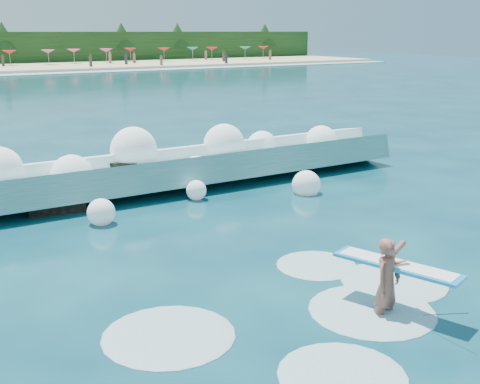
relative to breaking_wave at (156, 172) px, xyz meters
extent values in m
plane|color=#082F42|center=(-1.72, -7.65, -0.56)|extent=(200.00, 200.00, 0.00)
cube|color=teal|center=(0.00, -0.16, -0.10)|extent=(18.63, 2.84, 1.56)
cube|color=silver|center=(0.00, 0.64, 0.37)|extent=(18.63, 1.31, 0.73)
cube|color=black|center=(-3.58, -0.64, -0.25)|extent=(1.78, 1.49, 0.89)
cube|color=black|center=(-0.88, 0.56, -0.12)|extent=(2.26, 2.27, 1.25)
imported|color=brown|center=(-0.23, -10.83, 0.03)|extent=(0.74, 0.58, 1.79)
cube|color=#0C8ADA|center=(0.05, -10.78, 0.34)|extent=(1.30, 2.51, 0.06)
cube|color=white|center=(0.05, -10.78, 0.35)|extent=(1.14, 2.28, 0.06)
cylinder|color=black|center=(-0.05, -12.03, -0.11)|extent=(0.01, 0.91, 0.43)
sphere|color=white|center=(-2.94, -0.34, 0.34)|extent=(1.27, 1.27, 1.27)
sphere|color=white|center=(-0.67, 0.26, 0.79)|extent=(1.54, 1.54, 1.54)
sphere|color=white|center=(1.22, -0.60, 0.07)|extent=(0.95, 0.95, 0.95)
sphere|color=white|center=(2.72, 0.10, 0.67)|extent=(1.48, 1.48, 1.48)
sphere|color=white|center=(4.62, 0.49, 0.37)|extent=(1.15, 1.15, 1.15)
sphere|color=white|center=(6.98, -0.15, 0.40)|extent=(1.27, 1.27, 1.27)
sphere|color=white|center=(-2.90, -2.72, -0.23)|extent=(0.77, 0.77, 0.77)
sphere|color=white|center=(0.50, -1.90, -0.26)|extent=(0.64, 0.64, 0.64)
sphere|color=white|center=(3.92, -3.14, -0.27)|extent=(0.94, 0.94, 0.94)
ellipsoid|color=silver|center=(-0.36, -10.60, -0.56)|extent=(2.44, 2.44, 0.12)
ellipsoid|color=silver|center=(-2.33, -12.00, -0.56)|extent=(2.05, 2.05, 0.10)
ellipsoid|color=silver|center=(1.02, -9.85, -0.56)|extent=(2.27, 2.27, 0.11)
ellipsoid|color=silver|center=(-4.06, -9.42, -0.56)|extent=(2.38, 2.38, 0.12)
ellipsoid|color=silver|center=(0.21, -8.24, -0.56)|extent=(1.85, 1.85, 0.09)
cone|color=red|center=(10.59, 73.02, 1.69)|extent=(2.00, 2.00, 0.50)
cone|color=#E3427B|center=(15.88, 72.56, 1.69)|extent=(2.00, 2.00, 0.50)
cone|color=#E3427B|center=(20.02, 73.75, 1.69)|extent=(2.00, 2.00, 0.50)
cone|color=#E3427B|center=(24.79, 72.93, 1.69)|extent=(2.00, 2.00, 0.50)
cone|color=red|center=(29.39, 74.56, 1.69)|extent=(2.00, 2.00, 0.50)
cone|color=red|center=(34.60, 73.05, 1.69)|extent=(2.00, 2.00, 0.50)
cone|color=#137970|center=(40.15, 73.69, 1.69)|extent=(2.00, 2.00, 0.50)
cone|color=red|center=(43.12, 72.36, 1.69)|extent=(2.00, 2.00, 0.50)
cone|color=#137970|center=(49.51, 71.99, 1.69)|extent=(2.00, 2.00, 0.50)
cone|color=red|center=(54.24, 73.33, 1.69)|extent=(2.00, 2.00, 0.50)
cube|color=#262633|center=(32.30, 60.81, 0.28)|extent=(0.35, 0.22, 1.52)
cube|color=#8C664C|center=(14.43, 66.29, 0.63)|extent=(0.35, 0.22, 1.58)
cube|color=#262633|center=(27.72, 62.23, 0.25)|extent=(0.35, 0.22, 1.47)
cube|color=brown|center=(24.09, 69.33, 0.55)|extent=(0.35, 0.22, 1.43)
cube|color=#3F332D|center=(36.44, 66.83, 0.56)|extent=(0.35, 0.22, 1.45)
cube|color=#262633|center=(31.71, 68.48, 0.64)|extent=(0.35, 0.22, 1.60)
cube|color=#3F332D|center=(27.96, 61.77, 0.20)|extent=(0.35, 0.22, 1.36)
cube|color=#262633|center=(28.18, 71.99, 0.52)|extent=(0.35, 0.22, 1.36)
cube|color=brown|center=(26.31, 67.12, 0.58)|extent=(0.35, 0.22, 1.49)
cube|color=#262633|center=(24.47, 70.51, 0.58)|extent=(0.35, 0.22, 1.49)
cube|color=brown|center=(46.25, 68.57, 0.60)|extent=(0.35, 0.22, 1.51)
cube|color=#8C664C|center=(48.35, 71.34, 0.63)|extent=(0.35, 0.22, 1.59)
cube|color=brown|center=(7.37, 61.43, 0.30)|extent=(0.35, 0.22, 1.56)
camera|label=1|loc=(-8.06, -18.15, 4.61)|focal=45.00mm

